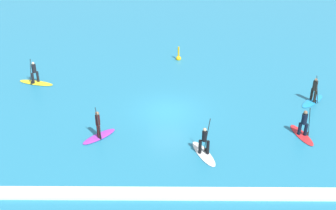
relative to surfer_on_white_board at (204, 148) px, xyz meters
The scene contains 8 objects.
ground_plane 5.70m from the surfer_on_white_board, 112.71° to the left, with size 120.00×120.00×0.00m, color teal.
surfer_on_white_board is the anchor object (origin of this frame).
surfer_on_yellow_board 16.05m from the surfer_on_white_board, 142.79° to the left, with size 3.03×1.56×2.13m.
surfer_on_blue_board 10.83m from the surfer_on_white_board, 38.66° to the left, with size 2.43×2.51×2.19m.
surfer_on_red_board 6.80m from the surfer_on_white_board, 18.09° to the left, with size 1.37×2.71×2.11m.
surfer_on_purple_board 6.84m from the surfer_on_white_board, 164.46° to the left, with size 2.27×2.33×2.27m.
marker_buoy 14.67m from the surfer_on_white_board, 95.17° to the left, with size 0.47×0.47×1.34m.
wave_crest 4.37m from the surfer_on_white_board, 120.29° to the right, with size 25.64×0.90×0.18m, color white.
Camera 1 is at (0.19, -27.11, 15.38)m, focal length 47.04 mm.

